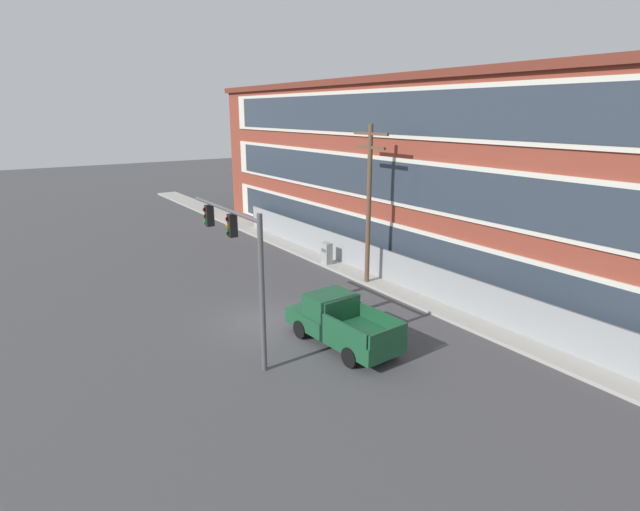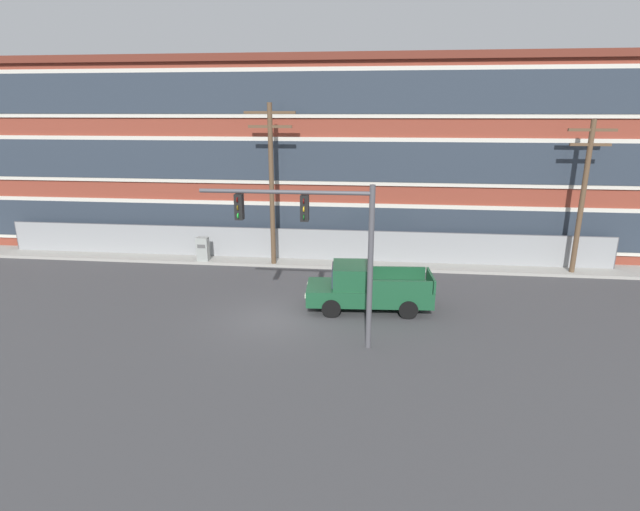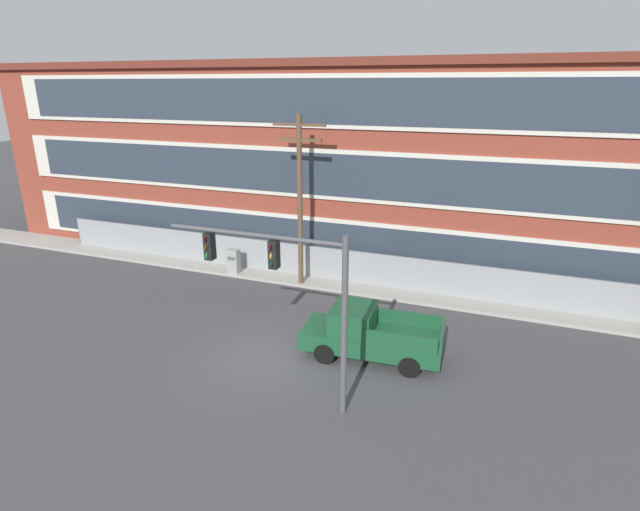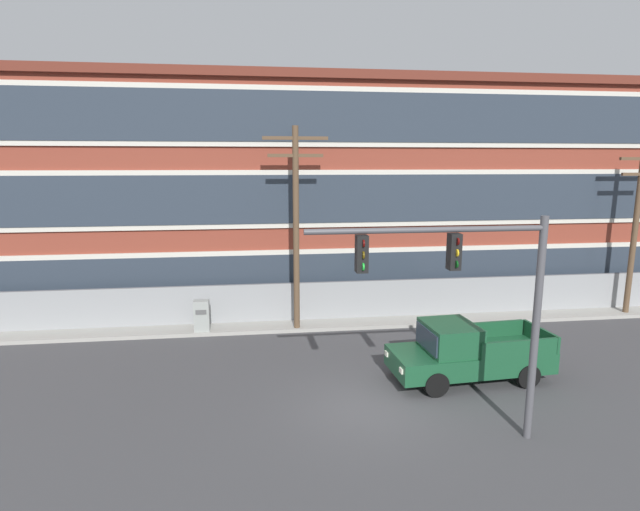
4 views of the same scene
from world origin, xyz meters
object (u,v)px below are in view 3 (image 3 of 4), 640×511
at_px(traffic_signal_mast, 290,282).
at_px(electrical_cabinet, 234,262).
at_px(pickup_truck_dark_green, 368,334).
at_px(utility_pole_near_corner, 300,195).

height_order(traffic_signal_mast, electrical_cabinet, traffic_signal_mast).
bearing_deg(traffic_signal_mast, electrical_cabinet, 129.26).
bearing_deg(electrical_cabinet, traffic_signal_mast, -50.74).
bearing_deg(pickup_truck_dark_green, electrical_cabinet, 148.09).
xyz_separation_m(pickup_truck_dark_green, electrical_cabinet, (-9.34, 5.81, -0.20)).
bearing_deg(utility_pole_near_corner, traffic_signal_mast, -68.71).
height_order(traffic_signal_mast, pickup_truck_dark_green, traffic_signal_mast).
distance_m(pickup_truck_dark_green, electrical_cabinet, 11.00).
bearing_deg(pickup_truck_dark_green, utility_pole_near_corner, 132.53).
relative_size(pickup_truck_dark_green, utility_pole_near_corner, 0.63).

